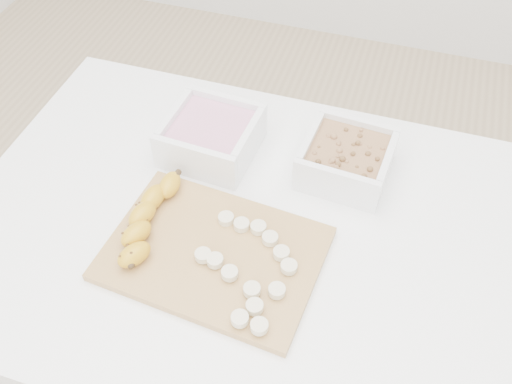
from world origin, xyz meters
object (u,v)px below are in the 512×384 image
(cutting_board, at_px, (214,253))
(banana, at_px, (148,219))
(bowl_granola, at_px, (347,158))
(bowl_yogurt, at_px, (211,135))
(table, at_px, (251,260))

(cutting_board, distance_m, banana, 0.12)
(cutting_board, bearing_deg, bowl_granola, 56.60)
(cutting_board, height_order, banana, banana)
(bowl_yogurt, xyz_separation_m, bowl_granola, (0.25, 0.02, -0.00))
(table, xyz_separation_m, banana, (-0.16, -0.06, 0.13))
(bowl_yogurt, height_order, bowl_granola, bowl_yogurt)
(bowl_yogurt, distance_m, banana, 0.22)
(table, distance_m, banana, 0.21)
(bowl_yogurt, distance_m, cutting_board, 0.25)
(table, height_order, bowl_granola, bowl_granola)
(bowl_granola, bearing_deg, bowl_yogurt, -175.71)
(cutting_board, bearing_deg, table, 61.76)
(bowl_granola, bearing_deg, cutting_board, -123.40)
(bowl_yogurt, relative_size, bowl_granola, 1.04)
(table, relative_size, bowl_yogurt, 5.85)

